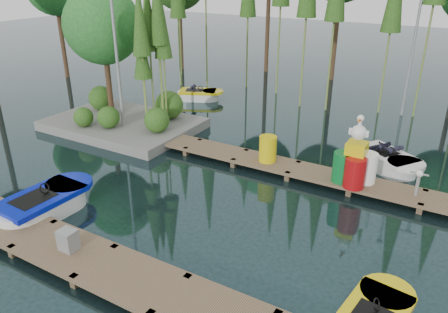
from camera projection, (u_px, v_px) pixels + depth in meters
The scene contains 13 objects.
ground_plane at pixel (202, 191), 13.68m from camera, with size 90.00×90.00×0.00m, color #1D3336.
near_dock at pixel (95, 262), 10.04m from camera, with size 18.00×1.50×0.50m.
far_dock at pixel (266, 162), 15.09m from camera, with size 15.00×1.20×0.50m.
island at pixel (116, 52), 17.90m from camera, with size 6.20×4.20×6.75m.
lamp_island at pixel (114, 29), 16.47m from camera, with size 0.30×0.30×7.25m.
lamp_rear at pixel (418, 21), 18.76m from camera, with size 0.30×0.30×7.25m.
boat_blue at pixel (44, 205), 12.31m from camera, with size 1.46×3.03×1.00m.
boat_yellow_far at pixel (199, 95), 22.70m from camera, with size 2.63×1.98×1.20m.
boat_white_far at pixel (387, 161), 15.09m from camera, with size 2.89×2.50×1.27m.
utility_cabinet at pixel (68, 240), 10.29m from camera, with size 0.42×0.36×0.51m, color gray.
yellow_barrel at pixel (268, 149), 14.85m from camera, with size 0.60×0.60×0.90m, color yellow.
drum_cluster at pixel (355, 164), 13.26m from camera, with size 1.27×1.16×2.19m.
seagull_post at pixel (419, 179), 12.59m from camera, with size 0.50×0.27×0.80m.
Camera 1 is at (6.71, -10.05, 6.54)m, focal length 35.00 mm.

